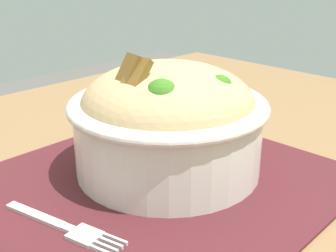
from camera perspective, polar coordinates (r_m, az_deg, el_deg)
placemat at (r=0.44m, az=-3.30°, el=-8.34°), size 0.40×0.33×0.00m
bowl at (r=0.46m, az=0.00°, el=0.97°), size 0.21×0.21×0.13m
fork at (r=0.39m, az=-13.18°, el=-12.84°), size 0.04×0.13×0.00m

